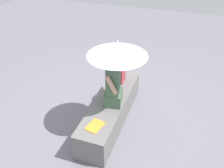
{
  "coord_description": "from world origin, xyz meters",
  "views": [
    {
      "loc": [
        -3.15,
        -1.11,
        3.0
      ],
      "look_at": [
        -0.03,
        -0.03,
        0.82
      ],
      "focal_mm": 39.22,
      "sensor_mm": 36.0,
      "label": 1
    }
  ],
  "objects_px": {
    "person_seated": "(113,83)",
    "parasol": "(117,49)",
    "handbag_black": "(120,75)",
    "magazine": "(95,126)"
  },
  "relations": [
    {
      "from": "parasol",
      "to": "person_seated",
      "type": "bearing_deg",
      "value": 117.19
    },
    {
      "from": "handbag_black",
      "to": "magazine",
      "type": "height_order",
      "value": "handbag_black"
    },
    {
      "from": "person_seated",
      "to": "magazine",
      "type": "xyz_separation_m",
      "value": [
        -0.63,
        0.07,
        -0.38
      ]
    },
    {
      "from": "person_seated",
      "to": "handbag_black",
      "type": "distance_m",
      "value": 0.72
    },
    {
      "from": "handbag_black",
      "to": "magazine",
      "type": "bearing_deg",
      "value": -179.32
    },
    {
      "from": "person_seated",
      "to": "magazine",
      "type": "distance_m",
      "value": 0.74
    },
    {
      "from": "parasol",
      "to": "magazine",
      "type": "relative_size",
      "value": 4.01
    },
    {
      "from": "person_seated",
      "to": "parasol",
      "type": "bearing_deg",
      "value": -62.81
    },
    {
      "from": "person_seated",
      "to": "magazine",
      "type": "relative_size",
      "value": 3.21
    },
    {
      "from": "parasol",
      "to": "handbag_black",
      "type": "relative_size",
      "value": 3.72
    }
  ]
}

